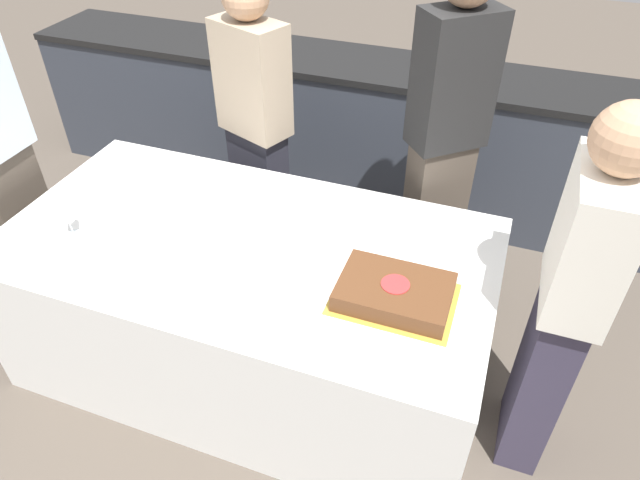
{
  "coord_description": "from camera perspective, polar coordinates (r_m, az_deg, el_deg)",
  "views": [
    {
      "loc": [
        0.92,
        -1.62,
        2.24
      ],
      "look_at": [
        0.33,
        0.0,
        0.85
      ],
      "focal_mm": 32.0,
      "sensor_mm": 36.0,
      "label": 1
    }
  ],
  "objects": [
    {
      "name": "dining_table",
      "position": [
        2.63,
        -6.86,
        -6.51
      ],
      "size": [
        2.06,
        1.09,
        0.75
      ],
      "color": "silver",
      "rests_on": "ground_plane"
    },
    {
      "name": "back_counter",
      "position": [
        3.8,
        3.72,
        10.95
      ],
      "size": [
        4.4,
        0.58,
        0.92
      ],
      "color": "#333842",
      "rests_on": "ground_plane"
    },
    {
      "name": "plate_stack",
      "position": [
        2.36,
        -13.49,
        -0.17
      ],
      "size": [
        0.22,
        0.22,
        0.09
      ],
      "color": "white",
      "rests_on": "dining_table"
    },
    {
      "name": "person_seated_right",
      "position": [
        2.18,
        23.46,
        -5.86
      ],
      "size": [
        0.22,
        0.4,
        1.57
      ],
      "rotation": [
        0.0,
        0.0,
        -1.57
      ],
      "color": "#383347",
      "rests_on": "ground_plane"
    },
    {
      "name": "person_cutting_cake",
      "position": [
        2.72,
        12.35,
        9.52
      ],
      "size": [
        0.38,
        0.37,
        1.77
      ],
      "rotation": [
        0.0,
        0.0,
        -2.42
      ],
      "color": "#4C4238",
      "rests_on": "ground_plane"
    },
    {
      "name": "person_standing_back",
      "position": [
        3.02,
        -6.46,
        11.12
      ],
      "size": [
        0.41,
        0.32,
        1.61
      ],
      "rotation": [
        0.0,
        0.0,
        2.77
      ],
      "color": "#282833",
      "rests_on": "ground_plane"
    },
    {
      "name": "cake",
      "position": [
        2.1,
        7.46,
        -5.2
      ],
      "size": [
        0.45,
        0.32,
        0.08
      ],
      "color": "gold",
      "rests_on": "dining_table"
    },
    {
      "name": "side_plate_near_cake",
      "position": [
        2.36,
        7.69,
        -0.56
      ],
      "size": [
        0.21,
        0.21,
        0.0
      ],
      "color": "white",
      "rests_on": "dining_table"
    },
    {
      "name": "wine_glass",
      "position": [
        2.55,
        -24.05,
        2.55
      ],
      "size": [
        0.06,
        0.06,
        0.17
      ],
      "color": "white",
      "rests_on": "dining_table"
    },
    {
      "name": "ground_plane",
      "position": [
        2.91,
        -6.29,
        -11.7
      ],
      "size": [
        14.0,
        14.0,
        0.0
      ],
      "primitive_type": "plane",
      "color": "brown"
    }
  ]
}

